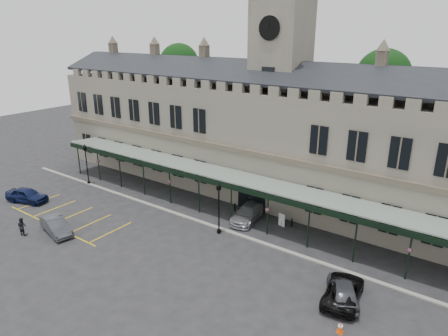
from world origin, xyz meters
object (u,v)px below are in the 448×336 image
Objects in this scene: lamp_post_left at (86,161)px; car_left_a at (27,195)px; station_building at (277,140)px; sign_board at (282,220)px; car_taxi at (248,213)px; car_left_b at (56,226)px; car_right_a at (343,290)px; lamp_post_mid at (219,203)px; clock_tower at (280,78)px; person_b at (22,226)px; car_van at (343,291)px; traffic_cone at (340,328)px.

car_left_a is at bearing -97.70° from lamp_post_left.
station_building is 12.84× the size of car_left_a.
car_taxi reaches higher than sign_board.
car_taxi is at bearing -33.05° from car_left_b.
station_building is 11.59× the size of car_taxi.
lamp_post_mid is at bearing -39.69° from car_right_a.
car_left_a is at bearing -139.91° from clock_tower.
car_right_a is (13.00, -13.88, -5.69)m from station_building.
car_left_a is (-25.33, -11.11, 0.17)m from sign_board.
car_left_b is at bearing -151.62° from person_b.
car_left_a is 8.07m from person_b.
car_left_a is 34.20m from car_right_a.
car_right_a reaches higher than car_left_b.
person_b is at bearing 7.30° from car_van.
person_b reaches higher than car_van.
lamp_post_mid is 1.08× the size of car_left_a.
car_van is at bearing -177.53° from person_b.
clock_tower is 5.31× the size of car_left_a.
sign_board is at bearing -37.90° from car_left_b.
station_building is at bearing -74.17° from car_right_a.
car_left_a is (-21.00, -17.59, -5.67)m from station_building.
clock_tower is at bearing 88.54° from car_taxi.
station_building is 27.97m from car_left_a.
person_b is at bearing -10.92° from car_right_a.
car_taxi is 13.68m from car_van.
car_left_a is at bearing -142.70° from sign_board.
station_building reaches higher than car_taxi.
clock_tower reaches higher than car_left_b.
station_building is 11.87× the size of car_van.
car_left_a is 24.31m from car_taxi.
lamp_post_mid is 18.12m from person_b.
sign_board reaches higher than traffic_cone.
clock_tower is 5.48× the size of car_left_b.
car_left_b is at bearing -144.33° from lamp_post_mid.
car_right_a is 28.30m from person_b.
car_van is (13.00, -13.81, -5.77)m from station_building.
car_taxi reaches higher than car_left_b.
lamp_post_mid is at bearing -21.30° from car_van.
traffic_cone is at bearing -106.99° from car_left_a.
station_building is 11.85× the size of lamp_post_mid.
car_left_b is 25.67m from car_right_a.
station_building is 11.85× the size of lamp_post_left.
traffic_cone is 0.14× the size of car_taxi.
station_building is 34.92× the size of person_b.
car_taxi is at bearing 8.42° from lamp_post_left.
sign_board is at bearing 3.61° from car_taxi.
clock_tower is 4.90× the size of lamp_post_left.
person_b is (-18.48, -15.38, 0.23)m from sign_board.
station_building reaches higher than lamp_post_left.
traffic_cone is (14.02, -17.15, -12.75)m from clock_tower.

